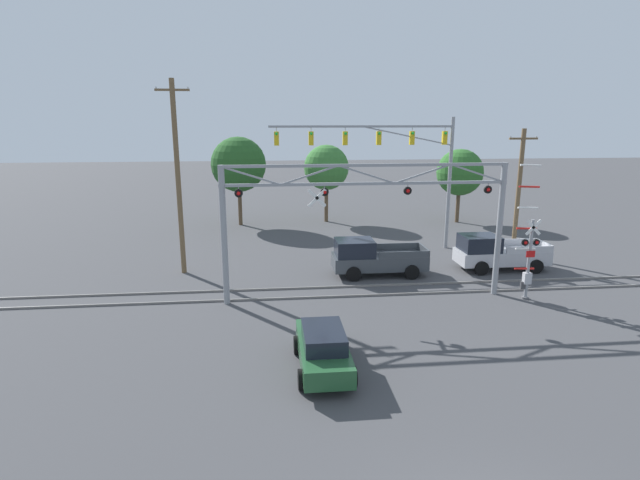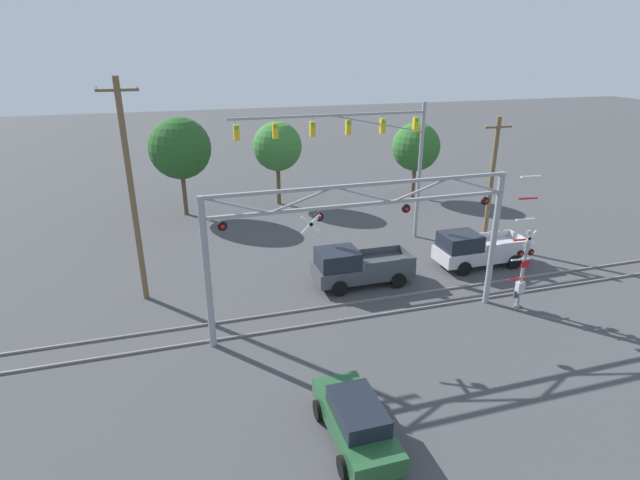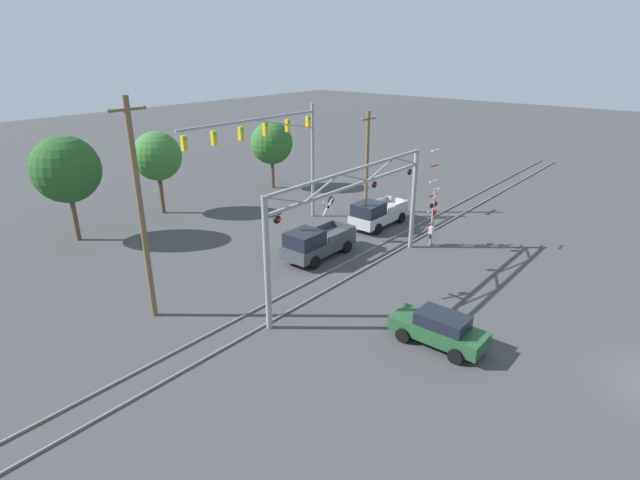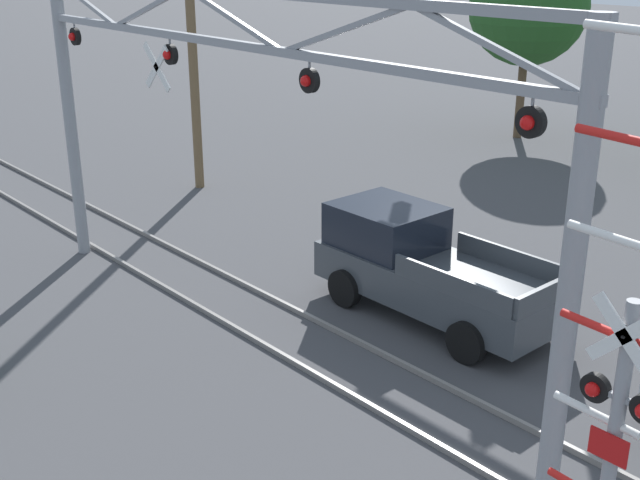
% 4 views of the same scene
% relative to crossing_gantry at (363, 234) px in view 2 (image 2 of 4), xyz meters
% --- Properties ---
extents(rail_track_near, '(80.00, 0.08, 0.10)m').
position_rel_crossing_gantry_xyz_m(rail_track_near, '(0.01, 0.28, -4.29)').
color(rail_track_near, gray).
rests_on(rail_track_near, ground_plane).
extents(rail_track_far, '(80.00, 0.08, 0.10)m').
position_rel_crossing_gantry_xyz_m(rail_track_far, '(0.01, 1.72, -4.29)').
color(rail_track_far, gray).
rests_on(rail_track_far, ground_plane).
extents(crossing_gantry, '(13.56, 0.30, 6.56)m').
position_rel_crossing_gantry_xyz_m(crossing_gantry, '(0.00, 0.00, 0.00)').
color(crossing_gantry, gray).
rests_on(crossing_gantry, ground_plane).
extents(crossing_signal_mast, '(1.32, 0.35, 6.56)m').
position_rel_crossing_gantry_xyz_m(crossing_signal_mast, '(7.79, -0.87, -2.18)').
color(crossing_signal_mast, gray).
rests_on(crossing_signal_mast, ground_plane).
extents(traffic_signal_span, '(12.01, 0.39, 8.71)m').
position_rel_crossing_gantry_xyz_m(traffic_signal_span, '(4.05, 9.23, 1.94)').
color(traffic_signal_span, gray).
rests_on(traffic_signal_span, ground_plane).
extents(pickup_truck_lead, '(5.22, 2.23, 2.06)m').
position_rel_crossing_gantry_xyz_m(pickup_truck_lead, '(1.21, 3.70, -3.33)').
color(pickup_truck_lead, '#3D4247').
rests_on(pickup_truck_lead, ground_plane).
extents(pickup_truck_following, '(5.20, 2.23, 2.06)m').
position_rel_crossing_gantry_xyz_m(pickup_truck_following, '(8.54, 4.01, -3.33)').
color(pickup_truck_following, '#B7B7BC').
rests_on(pickup_truck_following, ground_plane).
extents(sedan_waiting, '(1.91, 4.28, 1.57)m').
position_rel_crossing_gantry_xyz_m(sedan_waiting, '(-2.78, -6.88, -3.53)').
color(sedan_waiting, '#23512D').
rests_on(sedan_waiting, ground_plane).
extents(utility_pole_left, '(1.80, 0.28, 10.66)m').
position_rel_crossing_gantry_xyz_m(utility_pole_left, '(-9.44, 5.28, 1.14)').
color(utility_pole_left, brown).
rests_on(utility_pole_left, ground_plane).
extents(utility_pole_right, '(1.80, 0.28, 8.01)m').
position_rel_crossing_gantry_xyz_m(utility_pole_right, '(10.97, 6.66, -0.19)').
color(utility_pole_right, brown).
rests_on(utility_pole_right, ground_plane).
extents(background_tree_beyond_span, '(3.87, 3.87, 6.17)m').
position_rel_crossing_gantry_xyz_m(background_tree_beyond_span, '(11.45, 17.60, -0.11)').
color(background_tree_beyond_span, brown).
rests_on(background_tree_beyond_span, ground_plane).
extents(background_tree_far_left_verge, '(3.77, 3.77, 6.51)m').
position_rel_crossing_gantry_xyz_m(background_tree_far_left_verge, '(0.38, 19.05, 0.26)').
color(background_tree_far_left_verge, brown).
rests_on(background_tree_far_left_verge, ground_plane).
extents(background_tree_far_right_verge, '(4.44, 4.44, 7.22)m').
position_rel_crossing_gantry_xyz_m(background_tree_far_right_verge, '(-6.87, 18.40, 0.65)').
color(background_tree_far_right_verge, brown).
rests_on(background_tree_far_right_verge, ground_plane).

